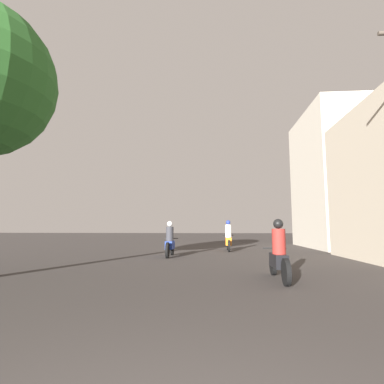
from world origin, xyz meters
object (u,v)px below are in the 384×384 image
(motorcycle_black, at_px, (279,255))
(motorcycle_blue, at_px, (170,242))
(motorcycle_orange, at_px, (228,239))
(building_right_far, at_px, (341,179))

(motorcycle_black, height_order, motorcycle_blue, motorcycle_blue)
(motorcycle_black, xyz_separation_m, motorcycle_orange, (-0.82, 8.77, 0.06))
(motorcycle_black, distance_m, building_right_far, 13.77)
(motorcycle_black, xyz_separation_m, building_right_far, (6.40, 11.64, 3.64))
(motorcycle_orange, xyz_separation_m, building_right_far, (7.22, 2.87, 3.58))
(motorcycle_blue, xyz_separation_m, building_right_far, (9.89, 6.16, 3.62))
(motorcycle_black, height_order, motorcycle_orange, motorcycle_orange)
(motorcycle_blue, relative_size, motorcycle_orange, 1.03)
(motorcycle_blue, bearing_deg, building_right_far, 24.21)
(motorcycle_blue, relative_size, building_right_far, 0.24)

